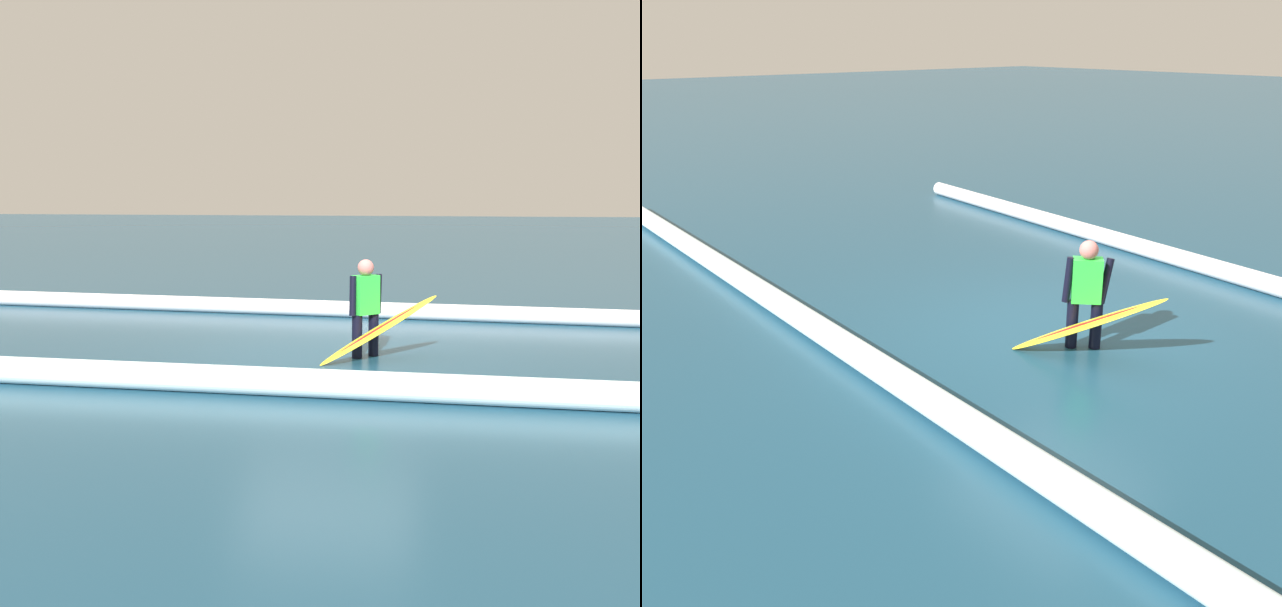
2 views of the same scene
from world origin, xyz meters
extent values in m
plane|color=navy|center=(0.00, 0.00, 0.00)|extent=(123.93, 123.93, 0.00)
cylinder|color=black|center=(-0.66, 0.07, 0.29)|extent=(0.14, 0.14, 0.59)
cylinder|color=black|center=(-0.46, 0.27, 0.29)|extent=(0.14, 0.14, 0.59)
cube|color=#2DD83F|center=(-0.56, 0.17, 0.85)|extent=(0.38, 0.38, 0.52)
sphere|color=#C46F69|center=(-0.56, 0.17, 1.21)|extent=(0.22, 0.22, 0.22)
cylinder|color=black|center=(-0.71, 0.02, 0.85)|extent=(0.09, 0.21, 0.54)
cylinder|color=black|center=(-0.40, 0.32, 0.85)|extent=(0.09, 0.15, 0.54)
ellipsoid|color=yellow|center=(-0.77, 0.39, 0.41)|extent=(1.62, 1.18, 0.87)
ellipsoid|color=red|center=(-0.77, 0.39, 0.42)|extent=(1.23, 0.84, 0.71)
cylinder|color=white|center=(-2.75, -3.20, 0.14)|extent=(20.16, 1.75, 0.29)
cylinder|color=white|center=(-0.06, 2.52, 0.16)|extent=(20.66, 0.88, 0.32)
camera|label=1|loc=(-1.81, 11.53, 2.25)|focal=48.15mm
camera|label=2|loc=(-5.34, 6.16, 3.47)|focal=38.68mm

